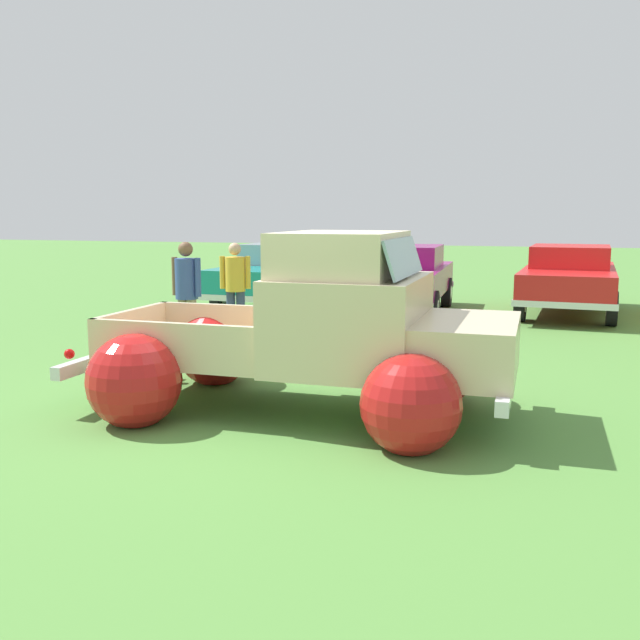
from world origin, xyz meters
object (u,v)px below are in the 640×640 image
Objects in this scene: lane_cone_0 at (372,346)px; vintage_pickup_truck at (326,343)px; show_car_0 at (285,272)px; spectator_0 at (187,290)px; lane_cone_1 at (418,342)px; show_car_2 at (569,277)px; show_car_1 at (402,277)px; spectator_1 at (235,284)px.

vintage_pickup_truck is at bearing -89.08° from lane_cone_0.
spectator_0 is at bearing 5.80° from show_car_0.
vintage_pickup_truck is 8.67m from show_car_0.
vintage_pickup_truck reaches higher than lane_cone_1.
show_car_0 is at bearing -78.98° from show_car_2.
show_car_1 is at bearing 86.82° from show_car_0.
lane_cone_1 is at bearing 38.71° from show_car_0.
spectator_1 is at bearing 5.35° from spectator_0.
vintage_pickup_truck is 2.75× the size of spectator_0.
show_car_0 is 7.41× the size of lane_cone_0.
show_car_0 is at bearing -6.85° from spectator_1.
show_car_0 is at bearing 120.66° from lane_cone_0.
spectator_0 is (-2.33, -5.14, 0.18)m from show_car_1.
show_car_0 is at bearing 127.03° from lane_cone_1.
show_car_1 is at bearing 94.86° from vintage_pickup_truck.
lane_cone_0 is (2.83, -1.77, -0.60)m from spectator_1.
lane_cone_1 is at bearing -76.08° from spectator_0.
vintage_pickup_truck reaches higher than lane_cone_0.
spectator_0 is at bearing 160.11° from spectator_1.
show_car_1 is 7.00× the size of lane_cone_0.
spectator_0 is (-5.71, -6.14, 0.18)m from show_car_2.
spectator_1 is at bearing -46.31° from show_car_2.
show_car_1 is 7.00× the size of lane_cone_1.
spectator_0 is (0.39, -5.37, 0.17)m from show_car_0.
lane_cone_1 is (3.90, -5.17, -0.47)m from show_car_0.
show_car_2 is 7.35× the size of lane_cone_1.
show_car_2 reaches higher than lane_cone_1.
show_car_1 is 0.95× the size of show_car_2.
lane_cone_1 is (0.51, 2.80, -0.45)m from vintage_pickup_truck.
show_car_0 is 2.90× the size of spectator_1.
spectator_1 is 3.66m from lane_cone_1.
show_car_0 reaches higher than lane_cone_0.
vintage_pickup_truck is 5.00m from spectator_1.
spectator_0 is 3.05m from lane_cone_0.
lane_cone_1 is (3.52, 0.20, -0.65)m from spectator_0.
show_car_1 reaches higher than lane_cone_1.
show_car_2 is at bearing 66.86° from lane_cone_0.
spectator_0 is at bearing -176.76° from lane_cone_1.
show_car_2 is (3.38, 1.00, 0.00)m from show_car_1.
show_car_2 is at bearing 72.71° from vintage_pickup_truck.
show_car_2 is at bearing 69.71° from lane_cone_1.
lane_cone_0 is 0.73m from lane_cone_1.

